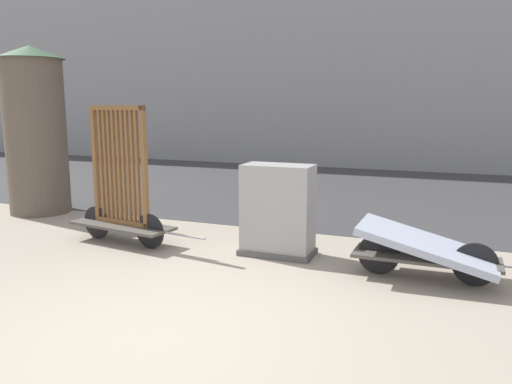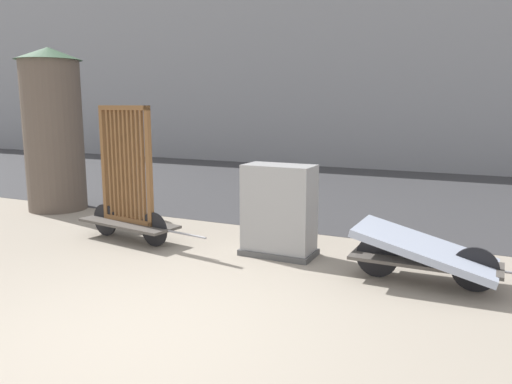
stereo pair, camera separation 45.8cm
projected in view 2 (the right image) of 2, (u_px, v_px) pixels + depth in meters
ground_plane at (140, 333)px, 4.59m from camera, size 60.00×60.00×0.00m
road_strip at (362, 191)px, 12.04m from camera, size 56.00×8.61×0.01m
building_facade at (413, 22)px, 16.80m from camera, size 48.00×4.00×9.65m
bike_cart_with_bedframe at (128, 195)px, 7.58m from camera, size 2.40×0.81×2.06m
bike_cart_with_mattress at (425, 252)px, 5.79m from camera, size 2.39×0.91×0.67m
utility_cabinet at (279, 213)px, 6.88m from camera, size 1.02×0.56×1.27m
advertising_column at (53, 129)px, 9.76m from camera, size 1.25×1.25×3.16m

